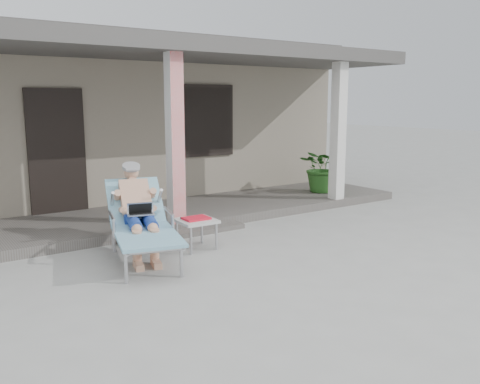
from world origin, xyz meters
TOP-DOWN VIEW (x-y plane):
  - ground at (0.00, 0.00)m, footprint 60.00×60.00m
  - house at (0.00, 6.50)m, footprint 10.40×5.40m
  - porch_deck at (0.00, 3.00)m, footprint 10.00×2.00m
  - porch_overhang at (0.00, 2.95)m, footprint 10.00×2.30m
  - porch_step at (0.00, 1.85)m, footprint 2.00×0.30m
  - lounger at (-1.00, 1.24)m, footprint 1.19×2.03m
  - side_table at (-0.21, 1.15)m, footprint 0.52×0.52m
  - potted_palm at (3.80, 2.89)m, footprint 1.19×1.11m

SIDE VIEW (x-z plane):
  - ground at x=0.00m, z-range 0.00..0.00m
  - porch_step at x=0.00m, z-range 0.00..0.07m
  - porch_deck at x=0.00m, z-range 0.00..0.15m
  - side_table at x=-0.21m, z-range 0.15..0.60m
  - potted_palm at x=3.80m, z-range 0.15..1.22m
  - lounger at x=-1.00m, z-range 0.15..1.42m
  - house at x=0.00m, z-range 0.02..3.32m
  - porch_overhang at x=0.00m, z-range 1.36..4.21m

